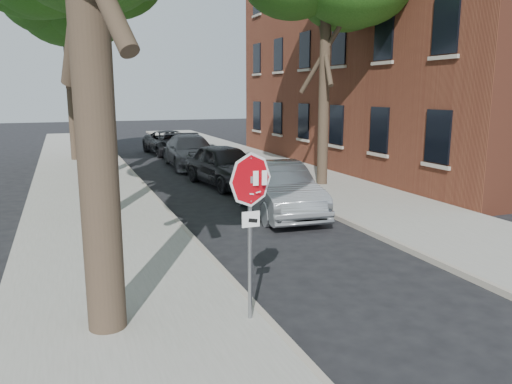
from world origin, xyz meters
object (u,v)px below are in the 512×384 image
(car_c, at_px, (191,151))
(car_d, at_px, (170,143))
(car_a, at_px, (225,165))
(tree_far, at_px, (65,19))
(car_b, at_px, (277,189))
(stop_sign, at_px, (250,204))
(apartment_building, at_px, (431,8))

(car_c, distance_m, car_d, 5.42)
(car_c, bearing_deg, car_d, 91.66)
(car_c, bearing_deg, car_a, -86.65)
(car_a, height_order, car_d, car_a)
(tree_far, bearing_deg, car_a, -60.90)
(tree_far, distance_m, car_b, 16.77)
(tree_far, relative_size, car_b, 1.98)
(stop_sign, bearing_deg, car_b, 63.40)
(stop_sign, relative_size, car_c, 0.49)
(apartment_building, xyz_separation_m, tree_far, (-16.72, 7.11, -0.44))
(car_a, bearing_deg, car_d, 82.54)
(car_a, xyz_separation_m, car_d, (0.01, 10.72, -0.12))
(tree_far, bearing_deg, apartment_building, -23.04)
(apartment_building, relative_size, tree_far, 2.17)
(car_d, bearing_deg, apartment_building, -40.44)
(tree_far, bearing_deg, stop_sign, -84.54)
(stop_sign, bearing_deg, car_d, 81.59)
(apartment_building, relative_size, car_a, 4.28)
(tree_far, relative_size, car_c, 1.76)
(stop_sign, xyz_separation_m, tree_far, (-2.02, 21.14, 5.26))
(car_b, relative_size, car_c, 0.89)
(stop_sign, xyz_separation_m, car_a, (3.29, 11.60, -1.14))
(car_b, bearing_deg, car_a, 95.08)
(tree_far, bearing_deg, car_c, -38.96)
(apartment_building, distance_m, car_c, 13.70)
(tree_far, distance_m, car_d, 8.50)
(car_a, height_order, car_b, car_a)
(car_b, height_order, car_d, car_b)
(car_a, distance_m, car_c, 5.30)
(stop_sign, distance_m, car_b, 7.46)
(stop_sign, distance_m, car_a, 12.11)
(car_c, height_order, car_d, car_c)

